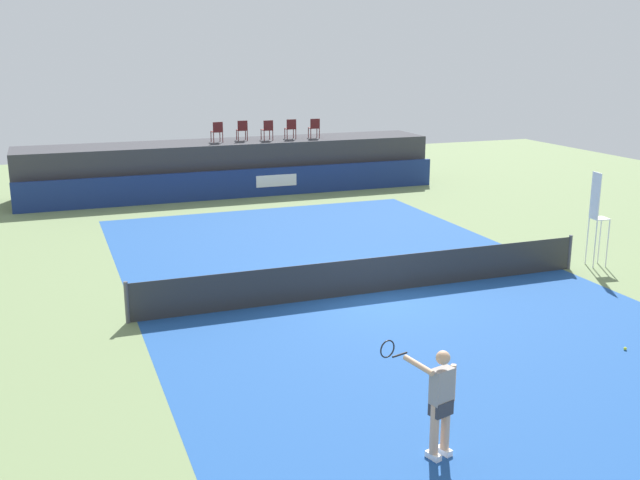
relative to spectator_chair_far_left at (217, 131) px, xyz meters
name	(u,v)px	position (x,y,z in m)	size (l,w,h in m)	color
ground_plane	(330,263)	(0.56, -12.05, -2.69)	(48.00, 48.00, 0.00)	#6B7F51
court_inner	(372,293)	(0.56, -15.05, -2.69)	(12.00, 22.00, 0.00)	#1C478C
sponsor_wall	(240,184)	(0.57, -1.55, -2.09)	(18.00, 0.22, 1.20)	navy
spectator_platform	(230,166)	(0.56, 0.25, -1.59)	(18.00, 2.80, 2.20)	#38383D
spectator_chair_far_left	(217,131)	(0.00, 0.00, 0.00)	(0.47, 0.47, 0.89)	#561919
spectator_chair_left	(242,129)	(1.17, 0.24, 0.00)	(0.47, 0.47, 0.89)	#561919
spectator_chair_center	(267,129)	(2.25, -0.06, 0.00)	(0.46, 0.46, 0.89)	#561919
spectator_chair_right	(291,128)	(3.37, 0.06, 0.00)	(0.46, 0.46, 0.89)	#561919
spectator_chair_far_right	(314,127)	(4.46, -0.03, 0.00)	(0.47, 0.47, 0.89)	#561919
umpire_chair	(597,213)	(7.62, -15.03, -1.11)	(0.50, 0.50, 2.76)	white
tennis_net	(372,275)	(0.56, -15.05, -2.22)	(12.40, 0.02, 0.95)	#2D2D2D
net_post_near	(127,302)	(-5.64, -15.05, -2.19)	(0.10, 0.10, 1.00)	#4C4C51
net_post_far	(570,252)	(6.76, -15.05, -2.19)	(0.10, 0.10, 1.00)	#4C4C51
tennis_player	(439,399)	(-1.78, -22.67, -1.73)	(0.93, 1.10, 1.77)	white
tennis_ball	(625,349)	(3.99, -20.37, -2.66)	(0.07, 0.07, 0.07)	#D8EA33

